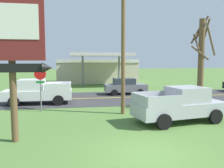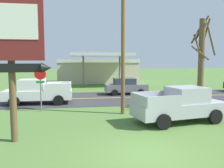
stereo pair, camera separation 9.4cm
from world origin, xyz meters
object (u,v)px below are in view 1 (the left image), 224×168
at_px(gas_station, 97,70).
at_px(pickup_silver_parked_on_lawn, 181,105).
at_px(stop_sign, 40,82).
at_px(pickup_white_on_road, 37,92).
at_px(motel_sign, 12,43).
at_px(car_grey_mid_lane, 125,86).
at_px(utility_pole, 123,31).
at_px(bare_tree, 201,62).

relative_size(gas_station, pickup_silver_parked_on_lawn, 2.20).
height_order(stop_sign, pickup_white_on_road, stop_sign).
bearing_deg(motel_sign, pickup_white_on_road, 92.72).
bearing_deg(pickup_white_on_road, pickup_silver_parked_on_lawn, -38.26).
distance_m(motel_sign, gas_station, 26.93).
bearing_deg(stop_sign, motel_sign, -92.30).
distance_m(pickup_white_on_road, car_grey_mid_lane, 8.94).
height_order(utility_pole, pickup_silver_parked_on_lawn, utility_pole).
bearing_deg(pickup_white_on_road, car_grey_mid_lane, 26.59).
xyz_separation_m(stop_sign, car_grey_mid_lane, (7.33, 6.94, -1.20)).
height_order(gas_station, car_grey_mid_lane, gas_station).
bearing_deg(motel_sign, utility_pole, 39.06).
bearing_deg(utility_pole, motel_sign, -140.94).
bearing_deg(pickup_white_on_road, utility_pole, -36.50).
xyz_separation_m(bare_tree, gas_station, (-5.00, 21.47, -1.40)).
xyz_separation_m(stop_sign, pickup_white_on_road, (-0.66, 2.94, -1.06)).
bearing_deg(car_grey_mid_lane, bare_tree, -67.36).
relative_size(bare_tree, car_grey_mid_lane, 1.54).
xyz_separation_m(utility_pole, pickup_silver_parked_on_lawn, (2.77, -2.48, -4.33)).
height_order(motel_sign, car_grey_mid_lane, motel_sign).
distance_m(stop_sign, car_grey_mid_lane, 10.16).
bearing_deg(car_grey_mid_lane, pickup_white_on_road, -153.41).
xyz_separation_m(stop_sign, pickup_silver_parked_on_lawn, (8.08, -3.96, -1.06)).
xyz_separation_m(utility_pole, gas_station, (0.46, 21.65, -3.35)).
relative_size(utility_pole, pickup_silver_parked_on_lawn, 1.81).
xyz_separation_m(pickup_silver_parked_on_lawn, car_grey_mid_lane, (-0.75, 10.90, -0.13)).
height_order(utility_pole, bare_tree, utility_pole).
bearing_deg(bare_tree, car_grey_mid_lane, 112.64).
bearing_deg(stop_sign, pickup_white_on_road, 102.73).
bearing_deg(motel_sign, gas_station, 77.07).
distance_m(stop_sign, gas_station, 20.98).
relative_size(motel_sign, gas_station, 0.52).
distance_m(pickup_silver_parked_on_lawn, car_grey_mid_lane, 10.92).
bearing_deg(motel_sign, bare_tree, 23.05).
relative_size(stop_sign, car_grey_mid_lane, 0.70).
xyz_separation_m(stop_sign, gas_station, (5.77, 20.17, -0.08)).
xyz_separation_m(pickup_white_on_road, car_grey_mid_lane, (7.99, 4.00, -0.13)).
bearing_deg(utility_pole, bare_tree, 1.89).
distance_m(motel_sign, pickup_silver_parked_on_lawn, 9.13).
distance_m(motel_sign, car_grey_mid_lane, 15.33).
bearing_deg(utility_pole, stop_sign, 164.41).
distance_m(gas_station, pickup_silver_parked_on_lawn, 24.26).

